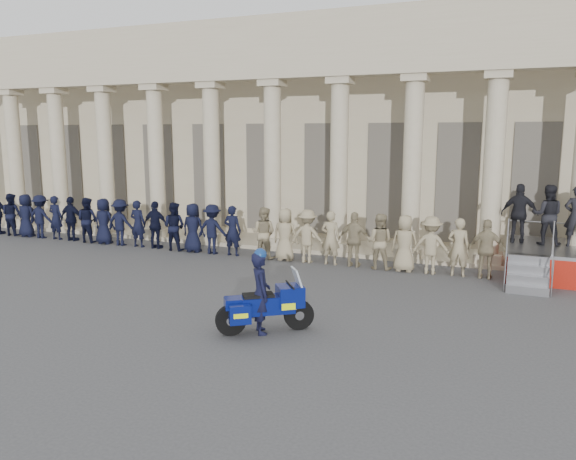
# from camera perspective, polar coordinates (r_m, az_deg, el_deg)

# --- Properties ---
(ground) EXTENTS (90.00, 90.00, 0.00)m
(ground) POSITION_cam_1_polar(r_m,az_deg,el_deg) (14.16, -9.91, -8.31)
(ground) COLOR #3F3F41
(ground) RESTS_ON ground
(building) EXTENTS (40.00, 12.50, 9.00)m
(building) POSITION_cam_1_polar(r_m,az_deg,el_deg) (27.08, 6.85, 10.09)
(building) COLOR tan
(building) RESTS_ON ground
(officer_rank) EXTENTS (21.87, 0.69, 1.82)m
(officer_rank) POSITION_cam_1_polar(r_m,az_deg,el_deg) (21.13, -10.00, 0.26)
(officer_rank) COLOR black
(officer_rank) RESTS_ON ground
(motorcycle) EXTENTS (1.88, 1.57, 1.43)m
(motorcycle) POSITION_cam_1_polar(r_m,az_deg,el_deg) (12.50, -2.24, -7.66)
(motorcycle) COLOR black
(motorcycle) RESTS_ON ground
(rider) EXTENTS (0.75, 0.79, 1.91)m
(rider) POSITION_cam_1_polar(r_m,az_deg,el_deg) (12.38, -2.81, -6.24)
(rider) COLOR black
(rider) RESTS_ON ground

